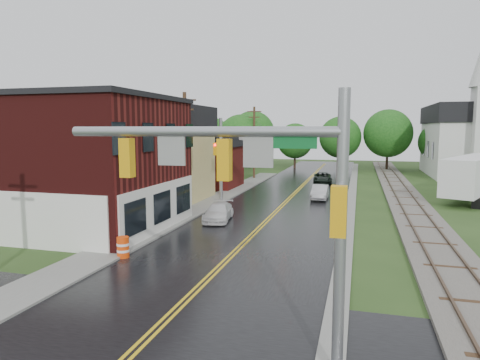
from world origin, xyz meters
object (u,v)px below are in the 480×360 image
at_px(utility_pole_b, 185,149).
at_px(tree_left_b, 124,134).
at_px(tree_left_e, 242,140).
at_px(semi_trailer, 474,174).
at_px(tree_left_a, 40,143).
at_px(sedan_silver, 320,192).
at_px(suv_dark, 323,178).
at_px(pickup_white, 218,212).
at_px(church, 472,132).
at_px(traffic_signal_far, 245,144).
at_px(tree_left_c, 189,143).
at_px(construction_barrel, 123,247).
at_px(brick_building, 60,162).
at_px(traffic_signal_near, 254,182).
at_px(utility_pole_c, 254,141).

height_order(utility_pole_b, tree_left_b, tree_left_b).
xyz_separation_m(tree_left_e, semi_trailer, (24.59, -12.51, -2.53)).
height_order(tree_left_a, sedan_silver, tree_left_a).
height_order(tree_left_b, suv_dark, tree_left_b).
distance_m(tree_left_a, tree_left_e, 26.40).
height_order(tree_left_e, pickup_white, tree_left_e).
bearing_deg(tree_left_e, utility_pole_b, -85.10).
bearing_deg(tree_left_b, semi_trailer, 2.53).
relative_size(suv_dark, sedan_silver, 1.14).
height_order(church, traffic_signal_far, church).
xyz_separation_m(tree_left_c, construction_barrel, (8.85, -30.07, -3.99)).
height_order(church, suv_dark, church).
xyz_separation_m(tree_left_b, suv_dark, (19.80, 9.58, -5.10)).
height_order(brick_building, pickup_white, brick_building).
bearing_deg(utility_pole_b, construction_barrel, -81.59).
distance_m(traffic_signal_far, utility_pole_b, 6.01).
distance_m(tree_left_a, tree_left_c, 18.98).
height_order(brick_building, traffic_signal_near, brick_building).
bearing_deg(utility_pole_c, tree_left_b, -132.39).
distance_m(traffic_signal_far, tree_left_c, 16.56).
bearing_deg(semi_trailer, sedan_silver, -165.34).
relative_size(tree_left_c, sedan_silver, 1.97).
bearing_deg(tree_left_e, utility_pole_c, -42.84).
xyz_separation_m(utility_pole_c, construction_barrel, (1.80, -34.17, -4.20)).
height_order(church, tree_left_e, church).
distance_m(utility_pole_c, tree_left_b, 16.42).
xyz_separation_m(utility_pole_c, tree_left_a, (-13.05, -22.10, 0.39)).
bearing_deg(tree_left_c, sedan_silver, -30.98).
relative_size(traffic_signal_near, utility_pole_b, 0.82).
bearing_deg(tree_left_c, church, 22.24).
height_order(utility_pole_c, construction_barrel, utility_pole_c).
height_order(traffic_signal_near, suv_dark, traffic_signal_near).
bearing_deg(suv_dark, tree_left_c, -179.05).
height_order(brick_building, construction_barrel, brick_building).
bearing_deg(traffic_signal_far, sedan_silver, 25.75).
bearing_deg(semi_trailer, tree_left_c, 167.59).
bearing_deg(brick_building, sedan_silver, 44.61).
relative_size(utility_pole_c, tree_left_a, 1.04).
relative_size(tree_left_e, semi_trailer, 0.67).
distance_m(brick_building, utility_pole_c, 29.56).
relative_size(tree_left_e, construction_barrel, 7.83).
height_order(traffic_signal_far, utility_pole_c, utility_pole_c).
relative_size(utility_pole_c, semi_trailer, 0.74).
xyz_separation_m(traffic_signal_far, semi_trailer, (19.21, 6.39, -2.69)).
relative_size(brick_building, pickup_white, 3.52).
distance_m(utility_pole_c, semi_trailer, 25.04).
height_order(suv_dark, sedan_silver, sedan_silver).
bearing_deg(tree_left_e, tree_left_c, -129.81).
bearing_deg(traffic_signal_near, construction_barrel, 137.27).
xyz_separation_m(church, semi_trailer, (-4.26, -20.35, -3.55)).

